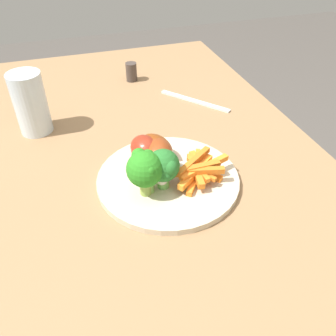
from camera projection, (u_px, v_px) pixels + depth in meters
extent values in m
cube|color=#8E6B47|center=(141.00, 174.00, 0.68)|extent=(1.24, 0.74, 0.03)
cylinder|color=brown|center=(187.00, 142.00, 1.39)|extent=(0.06, 0.06, 0.68)
cylinder|color=brown|center=(22.00, 172.00, 1.24)|extent=(0.06, 0.06, 0.68)
cylinder|color=beige|center=(168.00, 179.00, 0.63)|extent=(0.25, 0.25, 0.01)
cylinder|color=#89A349|center=(146.00, 186.00, 0.59)|extent=(0.02, 0.02, 0.03)
sphere|color=#297D1E|center=(145.00, 169.00, 0.56)|extent=(0.06, 0.06, 0.06)
sphere|color=#297D1E|center=(150.00, 170.00, 0.54)|extent=(0.02, 0.02, 0.02)
sphere|color=#297D1E|center=(146.00, 157.00, 0.58)|extent=(0.03, 0.03, 0.03)
sphere|color=#297D1E|center=(139.00, 156.00, 0.57)|extent=(0.02, 0.02, 0.02)
cylinder|color=#73BD59|center=(163.00, 181.00, 0.60)|extent=(0.02, 0.02, 0.03)
sphere|color=#246827|center=(163.00, 165.00, 0.58)|extent=(0.06, 0.06, 0.06)
sphere|color=#246827|center=(166.00, 175.00, 0.57)|extent=(0.02, 0.02, 0.02)
sphere|color=#246827|center=(170.00, 167.00, 0.57)|extent=(0.03, 0.03, 0.03)
sphere|color=#246827|center=(157.00, 171.00, 0.57)|extent=(0.02, 0.02, 0.02)
cylinder|color=#7BB552|center=(149.00, 185.00, 0.59)|extent=(0.02, 0.02, 0.03)
sphere|color=#1E8429|center=(148.00, 172.00, 0.57)|extent=(0.05, 0.05, 0.05)
sphere|color=#1E8429|center=(152.00, 171.00, 0.56)|extent=(0.02, 0.02, 0.02)
sphere|color=#1E8429|center=(137.00, 170.00, 0.57)|extent=(0.01, 0.01, 0.01)
sphere|color=#1E8429|center=(138.00, 167.00, 0.57)|extent=(0.02, 0.02, 0.02)
sphere|color=#1E8429|center=(156.00, 174.00, 0.57)|extent=(0.02, 0.02, 0.02)
cube|color=orange|center=(196.00, 178.00, 0.62)|extent=(0.08, 0.06, 0.01)
cube|color=orange|center=(205.00, 167.00, 0.61)|extent=(0.04, 0.10, 0.01)
cube|color=orange|center=(196.00, 171.00, 0.62)|extent=(0.09, 0.02, 0.01)
cube|color=orange|center=(204.00, 172.00, 0.63)|extent=(0.06, 0.05, 0.01)
cube|color=orange|center=(196.00, 167.00, 0.64)|extent=(0.07, 0.04, 0.01)
cube|color=orange|center=(194.00, 171.00, 0.60)|extent=(0.04, 0.11, 0.01)
cube|color=#CC691E|center=(193.00, 161.00, 0.61)|extent=(0.06, 0.08, 0.01)
cube|color=orange|center=(197.00, 168.00, 0.60)|extent=(0.01, 0.08, 0.01)
cube|color=orange|center=(199.00, 160.00, 0.65)|extent=(0.06, 0.03, 0.01)
cube|color=orange|center=(196.00, 172.00, 0.61)|extent=(0.07, 0.05, 0.01)
cube|color=orange|center=(199.00, 163.00, 0.65)|extent=(0.07, 0.02, 0.01)
cube|color=orange|center=(196.00, 172.00, 0.61)|extent=(0.07, 0.09, 0.01)
cube|color=orange|center=(198.00, 169.00, 0.62)|extent=(0.07, 0.02, 0.01)
cylinder|color=#59210A|center=(156.00, 157.00, 0.67)|extent=(0.05, 0.05, 0.00)
ellipsoid|color=brown|center=(156.00, 148.00, 0.66)|extent=(0.09, 0.08, 0.05)
cylinder|color=beige|center=(176.00, 163.00, 0.63)|extent=(0.03, 0.02, 0.01)
sphere|color=silver|center=(182.00, 167.00, 0.62)|extent=(0.02, 0.02, 0.02)
cylinder|color=#63180E|center=(146.00, 159.00, 0.67)|extent=(0.05, 0.05, 0.00)
ellipsoid|color=maroon|center=(145.00, 149.00, 0.65)|extent=(0.08, 0.07, 0.05)
cylinder|color=beige|center=(162.00, 164.00, 0.62)|extent=(0.04, 0.02, 0.01)
sphere|color=silver|center=(167.00, 168.00, 0.61)|extent=(0.02, 0.02, 0.02)
cylinder|color=#60220D|center=(158.00, 162.00, 0.66)|extent=(0.05, 0.05, 0.00)
ellipsoid|color=brown|center=(158.00, 152.00, 0.65)|extent=(0.08, 0.07, 0.05)
cylinder|color=beige|center=(161.00, 173.00, 0.60)|extent=(0.04, 0.02, 0.01)
sphere|color=silver|center=(162.00, 180.00, 0.59)|extent=(0.02, 0.02, 0.02)
cube|color=silver|center=(195.00, 101.00, 0.87)|extent=(0.15, 0.13, 0.00)
cylinder|color=silver|center=(30.00, 103.00, 0.73)|extent=(0.07, 0.07, 0.13)
cylinder|color=#423833|center=(131.00, 72.00, 0.95)|extent=(0.03, 0.03, 0.05)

